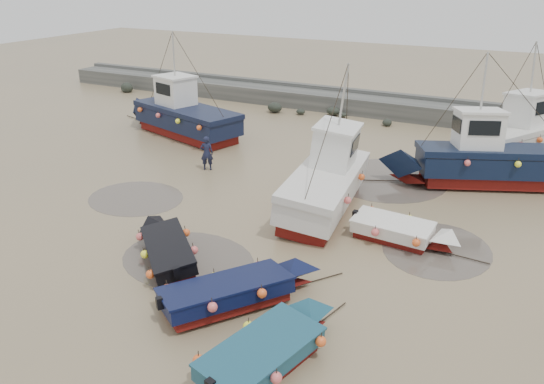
{
  "coord_description": "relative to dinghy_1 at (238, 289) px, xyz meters",
  "views": [
    {
      "loc": [
        7.82,
        -14.4,
        9.75
      ],
      "look_at": [
        -1.12,
        3.11,
        1.4
      ],
      "focal_mm": 35.0,
      "sensor_mm": 36.0,
      "label": 1
    }
  ],
  "objects": [
    {
      "name": "ground",
      "position": [
        -0.53,
        2.46,
        -0.54
      ],
      "size": [
        120.0,
        120.0,
        0.0
      ],
      "primitive_type": "plane",
      "color": "#8B7756",
      "rests_on": "ground"
    },
    {
      "name": "seawall",
      "position": [
        -0.48,
        24.45,
        0.09
      ],
      "size": [
        60.0,
        4.92,
        1.5
      ],
      "color": "#60605C",
      "rests_on": "ground"
    },
    {
      "name": "puddle_a",
      "position": [
        -3.03,
        1.56,
        -0.54
      ],
      "size": [
        5.03,
        5.03,
        0.01
      ],
      "primitive_type": "cylinder",
      "color": "#554D44",
      "rests_on": "ground"
    },
    {
      "name": "puddle_b",
      "position": [
        4.86,
        6.42,
        -0.54
      ],
      "size": [
        3.98,
        3.98,
        0.01
      ],
      "primitive_type": "cylinder",
      "color": "#554D44",
      "rests_on": "ground"
    },
    {
      "name": "puddle_c",
      "position": [
        -8.39,
        5.03,
        -0.54
      ],
      "size": [
        4.48,
        4.48,
        0.01
      ],
      "primitive_type": "cylinder",
      "color": "#554D44",
      "rests_on": "ground"
    },
    {
      "name": "puddle_d",
      "position": [
        1.27,
        12.6,
        -0.54
      ],
      "size": [
        5.83,
        5.83,
        0.01
      ],
      "primitive_type": "cylinder",
      "color": "#554D44",
      "rests_on": "ground"
    },
    {
      "name": "dinghy_1",
      "position": [
        0.0,
        0.0,
        0.0
      ],
      "size": [
        4.49,
        5.6,
        1.43
      ],
      "rotation": [
        0.0,
        0.0,
        -0.64
      ],
      "color": "maroon",
      "rests_on": "ground"
    },
    {
      "name": "dinghy_2",
      "position": [
        2.12,
        -1.94,
        0.01
      ],
      "size": [
        2.72,
        5.7,
        1.43
      ],
      "rotation": [
        0.0,
        0.0,
        -0.25
      ],
      "color": "maroon",
      "rests_on": "ground"
    },
    {
      "name": "dinghy_4",
      "position": [
        -3.66,
        1.31,
        0.01
      ],
      "size": [
        4.71,
        4.49,
        1.43
      ],
      "rotation": [
        0.0,
        0.0,
        0.82
      ],
      "color": "maroon",
      "rests_on": "ground"
    },
    {
      "name": "dinghy_5",
      "position": [
        3.52,
        6.34,
        0.02
      ],
      "size": [
        5.26,
        2.06,
        1.43
      ],
      "rotation": [
        0.0,
        0.0,
        -1.65
      ],
      "color": "maroon",
      "rests_on": "ground"
    },
    {
      "name": "cabin_boat_0",
      "position": [
        -12.5,
        14.25,
        0.78
      ],
      "size": [
        10.67,
        5.05,
        6.22
      ],
      "rotation": [
        0.0,
        0.0,
        1.28
      ],
      "color": "maroon",
      "rests_on": "ground"
    },
    {
      "name": "cabin_boat_1",
      "position": [
        -0.38,
        8.25,
        0.8
      ],
      "size": [
        3.31,
        10.11,
        6.22
      ],
      "rotation": [
        0.0,
        0.0,
        0.11
      ],
      "color": "maroon",
      "rests_on": "ground"
    },
    {
      "name": "cabin_boat_2",
      "position": [
        5.4,
        13.93,
        0.79
      ],
      "size": [
        10.03,
        5.62,
        6.22
      ],
      "rotation": [
        0.0,
        0.0,
        1.97
      ],
      "color": "maroon",
      "rests_on": "ground"
    },
    {
      "name": "cabin_boat_3",
      "position": [
        6.95,
        18.97,
        0.84
      ],
      "size": [
        5.82,
        8.42,
        6.22
      ],
      "rotation": [
        0.0,
        0.0,
        -0.54
      ],
      "color": "maroon",
      "rests_on": "ground"
    },
    {
      "name": "person",
      "position": [
        -7.51,
        9.64,
        -0.54
      ],
      "size": [
        0.79,
        0.69,
        1.81
      ],
      "primitive_type": "imported",
      "rotation": [
        0.0,
        0.0,
        3.62
      ],
      "color": "#171A32",
      "rests_on": "ground"
    }
  ]
}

